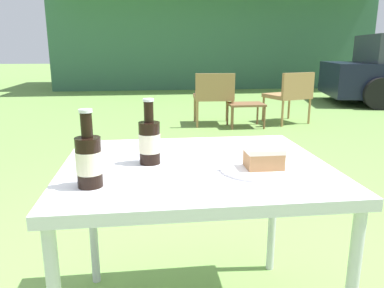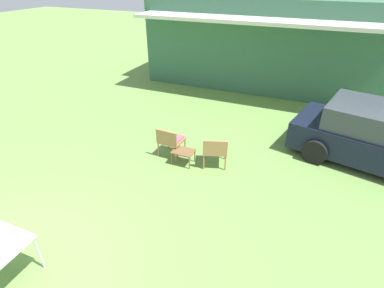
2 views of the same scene
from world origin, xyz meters
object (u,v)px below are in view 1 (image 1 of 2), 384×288
Objects in this scene: cola_bottle_near at (149,141)px; cola_bottle_far at (89,159)px; wicker_chair_cushioned at (213,94)px; patio_table at (195,179)px; wicker_chair_plain at (290,93)px; garden_side_table at (246,106)px; cake_on_plate at (260,162)px.

cola_bottle_far is at bearing -130.28° from cola_bottle_near.
cola_bottle_far is (-0.19, -0.23, 0.00)m from cola_bottle_near.
patio_table is (-0.85, -4.30, 0.19)m from wicker_chair_cushioned.
wicker_chair_plain is 3.26× the size of cola_bottle_far.
cola_bottle_far is (-1.67, -4.28, 0.50)m from garden_side_table.
patio_table is at bearing 29.46° from cola_bottle_far.
cake_on_plate reaches higher than patio_table.
wicker_chair_cushioned is at bearing 78.81° from patio_table.
cake_on_plate is 0.59m from cola_bottle_far.
wicker_chair_cushioned is 3.23× the size of cake_on_plate.
cola_bottle_near is 0.30m from cola_bottle_far.
wicker_chair_cushioned is 1.52× the size of garden_side_table.
wicker_chair_plain is 4.75m from patio_table.
cake_on_plate is 1.01× the size of cola_bottle_far.
wicker_chair_cushioned is 4.38m from patio_table.
cake_on_plate is (0.22, -0.12, 0.09)m from patio_table.
cola_bottle_near is (-1.48, -4.06, 0.50)m from garden_side_table.
wicker_chair_plain reaches higher than patio_table.
wicker_chair_plain is at bearing -177.64° from wicker_chair_cushioned.
wicker_chair_cushioned is at bearing 154.60° from garden_side_table.
garden_side_table is at bearing 75.45° from cake_on_plate.
patio_table is 0.26m from cake_on_plate.
cola_bottle_near is 1.00× the size of cola_bottle_far.
wicker_chair_plain is at bearing 14.61° from garden_side_table.
garden_side_table is (0.46, -0.22, -0.16)m from wicker_chair_cushioned.
cola_bottle_far is (-0.58, -0.09, 0.06)m from cake_on_plate.
cola_bottle_near is (-0.17, 0.02, 0.15)m from patio_table.
garden_side_table is at bearing 72.23° from patio_table.
wicker_chair_cushioned is 4.67m from cola_bottle_far.
patio_table is 4.03× the size of cola_bottle_near.
cake_on_plate is (-0.63, -4.41, 0.28)m from wicker_chair_cushioned.
wicker_chair_cushioned and wicker_chair_plain have the same top height.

